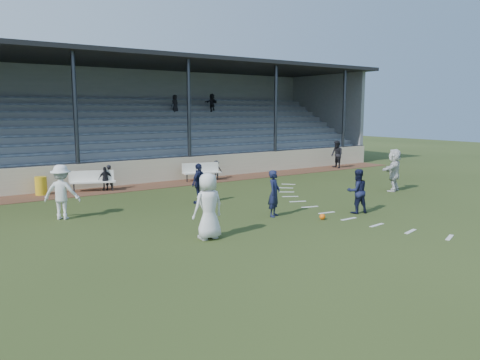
# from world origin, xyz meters

# --- Properties ---
(ground) EXTENTS (90.00, 90.00, 0.00)m
(ground) POSITION_xyz_m (0.00, 0.00, 0.00)
(ground) COLOR #2B3A17
(ground) RESTS_ON ground
(cinder_track) EXTENTS (34.00, 2.00, 0.02)m
(cinder_track) POSITION_xyz_m (0.00, 10.50, 0.01)
(cinder_track) COLOR #523020
(cinder_track) RESTS_ON ground
(retaining_wall) EXTENTS (34.00, 0.18, 1.20)m
(retaining_wall) POSITION_xyz_m (0.00, 11.55, 0.60)
(retaining_wall) COLOR beige
(retaining_wall) RESTS_ON ground
(bench_left) EXTENTS (2.01, 1.15, 0.95)m
(bench_left) POSITION_xyz_m (-2.69, 10.58, 0.58)
(bench_left) COLOR silver
(bench_left) RESTS_ON cinder_track
(bench_right) EXTENTS (2.04, 0.88, 0.95)m
(bench_right) POSITION_xyz_m (3.07, 10.51, 0.58)
(bench_right) COLOR silver
(bench_right) RESTS_ON cinder_track
(trash_bin) EXTENTS (0.51, 0.51, 0.81)m
(trash_bin) POSITION_xyz_m (-4.86, 10.90, 0.42)
(trash_bin) COLOR gold
(trash_bin) RESTS_ON cinder_track
(football) EXTENTS (0.20, 0.20, 0.20)m
(football) POSITION_xyz_m (2.03, 0.46, 0.10)
(football) COLOR #E35D0D
(football) RESTS_ON ground
(player_white_lead) EXTENTS (0.97, 0.64, 1.95)m
(player_white_lead) POSITION_xyz_m (-2.42, 0.62, 0.97)
(player_white_lead) COLOR silver
(player_white_lead) RESTS_ON ground
(player_navy_lead) EXTENTS (0.72, 0.66, 1.65)m
(player_navy_lead) POSITION_xyz_m (0.98, 1.80, 0.82)
(player_navy_lead) COLOR #141937
(player_navy_lead) RESTS_ON ground
(player_navy_mid) EXTENTS (0.94, 0.83, 1.62)m
(player_navy_mid) POSITION_xyz_m (3.80, 0.50, 0.81)
(player_navy_mid) COLOR #141937
(player_navy_mid) RESTS_ON ground
(player_white_wing) EXTENTS (1.41, 1.25, 1.89)m
(player_white_wing) POSITION_xyz_m (-5.27, 5.63, 0.94)
(player_white_wing) COLOR silver
(player_white_wing) RESTS_ON ground
(player_navy_wing) EXTENTS (1.03, 0.80, 1.63)m
(player_navy_wing) POSITION_xyz_m (-0.03, 5.34, 0.81)
(player_navy_wing) COLOR #141937
(player_navy_wing) RESTS_ON ground
(player_white_back) EXTENTS (1.91, 1.19, 1.97)m
(player_white_back) POSITION_xyz_m (8.85, 2.74, 0.98)
(player_white_back) COLOR silver
(player_white_back) RESTS_ON ground
(official) EXTENTS (0.82, 0.97, 1.76)m
(official) POSITION_xyz_m (13.02, 10.29, 0.90)
(official) COLOR black
(official) RESTS_ON cinder_track
(sub_left_near) EXTENTS (0.47, 0.35, 1.17)m
(sub_left_near) POSITION_xyz_m (-1.89, 10.62, 0.60)
(sub_left_near) COLOR black
(sub_left_near) RESTS_ON cinder_track
(sub_left_far) EXTENTS (0.66, 0.31, 1.11)m
(sub_left_far) POSITION_xyz_m (-2.14, 10.37, 0.57)
(sub_left_far) COLOR black
(sub_left_far) RESTS_ON cinder_track
(sub_right) EXTENTS (0.73, 0.59, 0.99)m
(sub_right) POSITION_xyz_m (4.11, 10.70, 0.52)
(sub_right) COLOR black
(sub_right) RESTS_ON cinder_track
(grandstand) EXTENTS (34.60, 9.00, 6.61)m
(grandstand) POSITION_xyz_m (0.01, 16.26, 2.20)
(grandstand) COLOR gray
(grandstand) RESTS_ON ground
(penalty_arc) EXTENTS (3.89, 14.63, 0.01)m
(penalty_arc) POSITION_xyz_m (4.12, 0.00, 0.01)
(penalty_arc) COLOR silver
(penalty_arc) RESTS_ON ground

